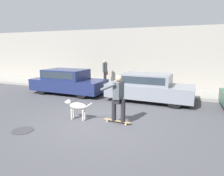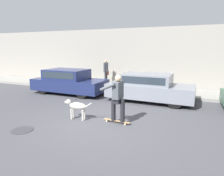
% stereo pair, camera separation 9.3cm
% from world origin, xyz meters
% --- Properties ---
extents(ground_plane, '(36.00, 36.00, 0.00)m').
position_xyz_m(ground_plane, '(0.00, 0.00, 0.00)').
color(ground_plane, '#47474C').
extents(back_wall, '(32.00, 0.30, 3.89)m').
position_xyz_m(back_wall, '(0.00, 7.20, 1.95)').
color(back_wall, '#9E998E').
rests_on(back_wall, ground_plane).
extents(sidewalk_curb, '(30.00, 2.52, 0.16)m').
position_xyz_m(sidewalk_curb, '(0.00, 5.78, 0.08)').
color(sidewalk_curb, gray).
rests_on(sidewalk_curb, ground_plane).
extents(parked_car_0, '(4.28, 1.87, 1.39)m').
position_xyz_m(parked_car_0, '(-3.79, 3.54, 0.68)').
color(parked_car_0, black).
rests_on(parked_car_0, ground_plane).
extents(parked_car_1, '(4.17, 1.82, 1.36)m').
position_xyz_m(parked_car_1, '(0.87, 3.54, 0.67)').
color(parked_car_1, black).
rests_on(parked_car_1, ground_plane).
extents(dog, '(1.09, 0.29, 0.71)m').
position_xyz_m(dog, '(-1.00, -0.02, 0.48)').
color(dog, beige).
rests_on(dog, ground_plane).
extents(skateboarder, '(2.32, 0.64, 1.68)m').
position_xyz_m(skateboarder, '(0.52, 0.18, 0.95)').
color(skateboarder, beige).
rests_on(skateboarder, ground_plane).
extents(pedestrian_with_bag, '(0.19, 0.66, 1.66)m').
position_xyz_m(pedestrian_with_bag, '(-2.68, 6.30, 1.08)').
color(pedestrian_with_bag, '#28282D').
rests_on(pedestrian_with_bag, sidewalk_curb).
extents(manhole_cover, '(0.66, 0.66, 0.01)m').
position_xyz_m(manhole_cover, '(-2.03, -1.57, 0.01)').
color(manhole_cover, '#38383D').
rests_on(manhole_cover, ground_plane).
extents(fire_hydrant, '(0.18, 0.18, 0.74)m').
position_xyz_m(fire_hydrant, '(-6.50, 4.27, 0.39)').
color(fire_hydrant, gold).
rests_on(fire_hydrant, ground_plane).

